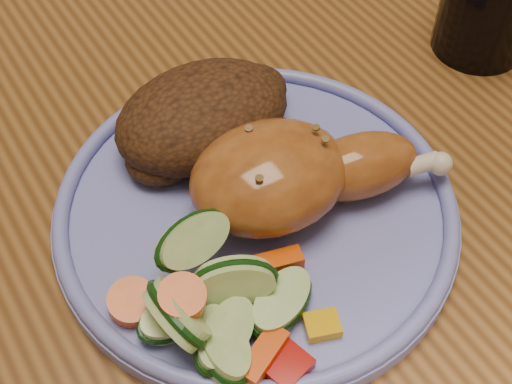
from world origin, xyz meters
TOP-DOWN VIEW (x-y plane):
  - dining_table at (0.00, 0.00)m, footprint 0.90×1.40m
  - plate at (-0.04, -0.10)m, footprint 0.25×0.25m
  - plate_rim at (-0.04, -0.10)m, footprint 0.25×0.25m
  - chicken_leg at (-0.02, -0.11)m, footprint 0.16×0.10m
  - rice_pilaf at (-0.04, -0.04)m, footprint 0.13×0.09m
  - vegetable_pile at (-0.10, -0.16)m, footprint 0.11×0.11m

SIDE VIEW (x-z plane):
  - dining_table at x=0.00m, z-range 0.29..1.04m
  - plate at x=-0.04m, z-range 0.75..0.76m
  - plate_rim at x=-0.04m, z-range 0.76..0.77m
  - vegetable_pile at x=-0.10m, z-range 0.75..0.80m
  - rice_pilaf at x=-0.04m, z-range 0.76..0.81m
  - chicken_leg at x=-0.02m, z-range 0.76..0.81m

